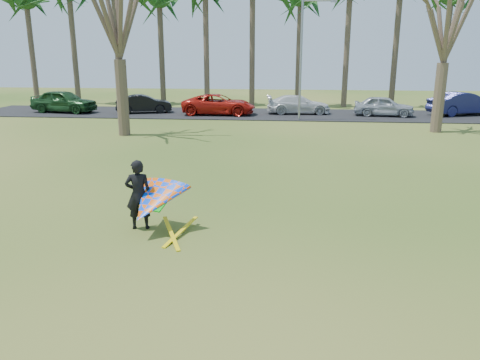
# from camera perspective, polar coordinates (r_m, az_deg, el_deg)

# --- Properties ---
(ground) EXTENTS (100.00, 100.00, 0.00)m
(ground) POSITION_cam_1_polar(r_m,az_deg,el_deg) (11.63, -1.04, -7.84)
(ground) COLOR #1D4B10
(ground) RESTS_ON ground
(parking_strip) EXTENTS (46.00, 7.00, 0.06)m
(parking_strip) POSITION_cam_1_polar(r_m,az_deg,el_deg) (35.92, 3.89, 8.01)
(parking_strip) COLOR black
(parking_strip) RESTS_ON ground
(bare_tree_left) EXTENTS (6.60, 6.60, 9.70)m
(bare_tree_left) POSITION_cam_1_polar(r_m,az_deg,el_deg) (27.35, -14.84, 19.75)
(bare_tree_left) COLOR #4F3F2F
(bare_tree_left) RESTS_ON ground
(bare_tree_right) EXTENTS (6.27, 6.27, 9.21)m
(bare_tree_right) POSITION_cam_1_polar(r_m,az_deg,el_deg) (29.96, 24.05, 17.88)
(bare_tree_right) COLOR #4E3D2F
(bare_tree_right) RESTS_ON ground
(streetlight) EXTENTS (2.28, 0.18, 8.00)m
(streetlight) POSITION_cam_1_polar(r_m,az_deg,el_deg) (32.62, 7.74, 14.99)
(streetlight) COLOR gray
(streetlight) RESTS_ON ground
(car_0) EXTENTS (5.30, 2.78, 1.72)m
(car_0) POSITION_cam_1_polar(r_m,az_deg,el_deg) (39.09, -20.69, 8.98)
(car_0) COLOR #1A411C
(car_0) RESTS_ON parking_strip
(car_1) EXTENTS (4.43, 2.69, 1.38)m
(car_1) POSITION_cam_1_polar(r_m,az_deg,el_deg) (37.08, -11.65, 9.08)
(car_1) COLOR black
(car_1) RESTS_ON parking_strip
(car_2) EXTENTS (5.45, 2.56, 1.51)m
(car_2) POSITION_cam_1_polar(r_m,az_deg,el_deg) (35.37, -2.62, 9.20)
(car_2) COLOR #B4170E
(car_2) RESTS_ON parking_strip
(car_3) EXTENTS (4.92, 2.36, 1.38)m
(car_3) POSITION_cam_1_polar(r_m,az_deg,el_deg) (36.11, 7.13, 9.12)
(car_3) COLOR silver
(car_3) RESTS_ON parking_strip
(car_4) EXTENTS (4.44, 2.27, 1.45)m
(car_4) POSITION_cam_1_polar(r_m,az_deg,el_deg) (36.10, 17.12, 8.62)
(car_4) COLOR #A0A6AD
(car_4) RESTS_ON parking_strip
(car_5) EXTENTS (5.39, 3.56, 1.68)m
(car_5) POSITION_cam_1_polar(r_m,az_deg,el_deg) (38.75, 25.49, 8.41)
(car_5) COLOR #191D4D
(car_5) RESTS_ON parking_strip
(kite_flyer) EXTENTS (2.13, 2.39, 2.04)m
(kite_flyer) POSITION_cam_1_polar(r_m,az_deg,el_deg) (12.34, -10.85, -2.47)
(kite_flyer) COLOR black
(kite_flyer) RESTS_ON ground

